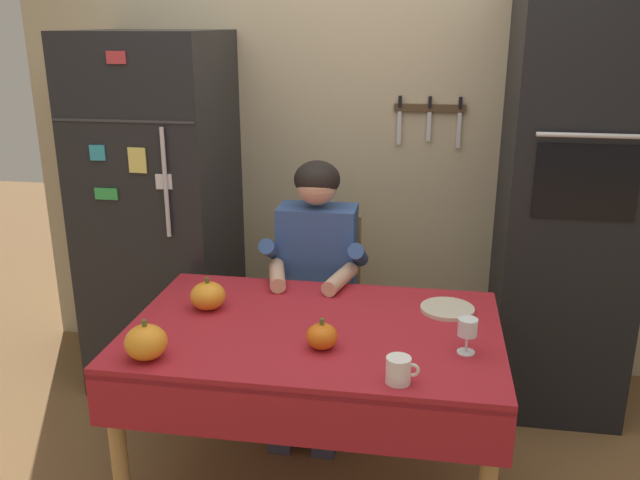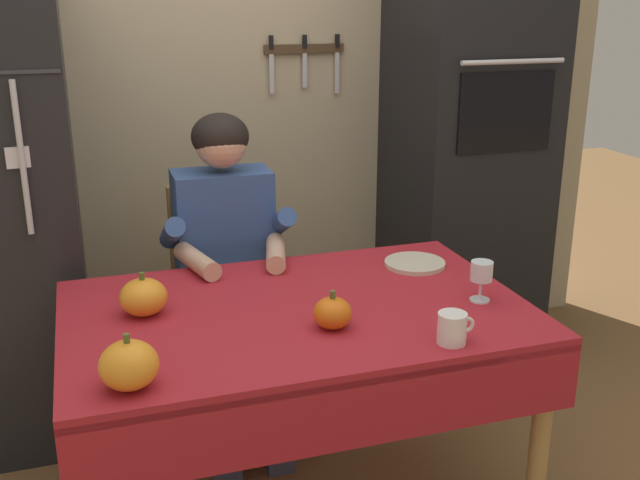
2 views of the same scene
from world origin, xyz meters
The scene contains 12 objects.
back_wall_assembly centered at (0.05, 1.35, 1.30)m, with size 3.70×0.13×2.60m.
refrigerator centered at (-0.95, 0.96, 0.90)m, with size 0.68×0.71×1.80m.
wall_oven centered at (1.05, 1.00, 1.05)m, with size 0.60×0.64×2.10m.
dining_table centered at (0.00, 0.08, 0.66)m, with size 1.40×0.90×0.74m.
chair_behind_person centered at (-0.10, 0.87, 0.51)m, with size 0.40×0.40×0.93m.
seated_person centered at (-0.10, 0.68, 0.74)m, with size 0.47×0.55×1.25m.
coffee_mug centered at (0.34, -0.27, 0.78)m, with size 0.11×0.08×0.09m.
wine_glass centered at (0.56, -0.03, 0.83)m, with size 0.07×0.07×0.13m.
pumpkin_large centered at (0.06, -0.07, 0.79)m, with size 0.11×0.11×0.11m.
pumpkin_medium centered at (-0.52, -0.24, 0.80)m, with size 0.14×0.14×0.14m.
pumpkin_small centered at (-0.45, 0.19, 0.80)m, with size 0.14×0.14×0.13m.
serving_tray centered at (0.50, 0.33, 0.75)m, with size 0.21×0.21×0.02m, color beige.
Camera 1 is at (0.40, -2.17, 1.84)m, focal length 37.59 mm.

